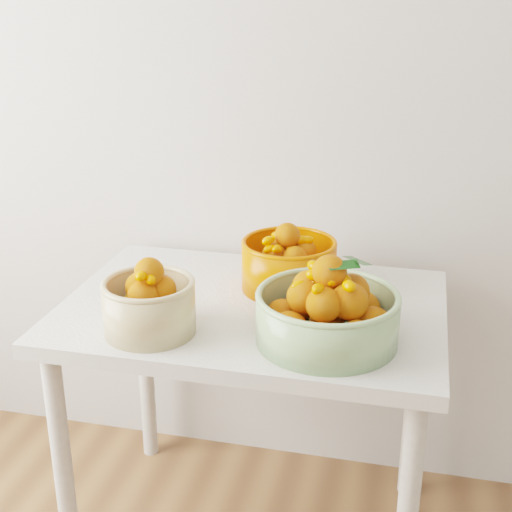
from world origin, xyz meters
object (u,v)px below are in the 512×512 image
(table, at_px, (253,336))
(bowl_orange, at_px, (289,263))
(bowl_green, at_px, (328,312))
(bowl_cream, at_px, (149,304))

(table, relative_size, bowl_orange, 2.96)
(bowl_orange, bearing_deg, bowl_green, -62.80)
(table, xyz_separation_m, bowl_orange, (0.07, 0.13, 0.17))
(table, xyz_separation_m, bowl_green, (0.22, -0.16, 0.17))
(bowl_cream, xyz_separation_m, bowl_orange, (0.28, 0.34, 0.00))
(bowl_cream, height_order, bowl_orange, bowl_cream)
(table, relative_size, bowl_green, 2.68)
(bowl_cream, relative_size, bowl_green, 0.80)
(table, height_order, bowl_green, bowl_green)
(bowl_cream, xyz_separation_m, bowl_green, (0.43, 0.05, 0.00))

